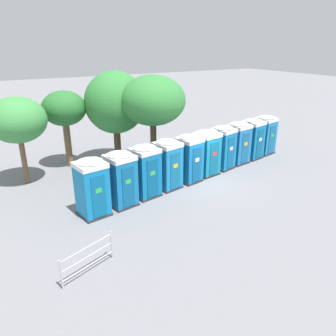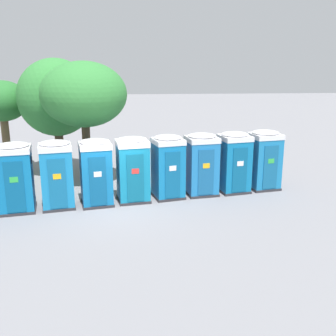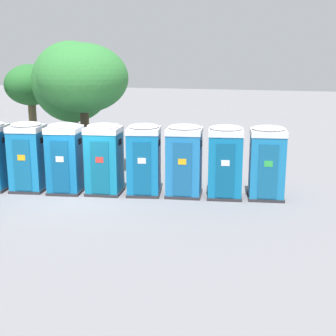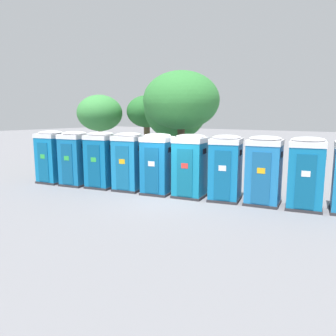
{
  "view_description": "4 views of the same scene",
  "coord_description": "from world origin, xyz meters",
  "px_view_note": "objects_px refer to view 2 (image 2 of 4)",
  "views": [
    {
      "loc": [
        -10.02,
        -13.13,
        7.01
      ],
      "look_at": [
        -2.21,
        0.17,
        1.08
      ],
      "focal_mm": 35.0,
      "sensor_mm": 36.0,
      "label": 1
    },
    {
      "loc": [
        0.62,
        -14.1,
        5.18
      ],
      "look_at": [
        1.99,
        0.99,
        1.21
      ],
      "focal_mm": 42.0,
      "sensor_mm": 36.0,
      "label": 2
    },
    {
      "loc": [
        7.61,
        -14.18,
        4.74
      ],
      "look_at": [
        2.83,
        1.15,
        0.98
      ],
      "focal_mm": 50.0,
      "sensor_mm": 36.0,
      "label": 3
    },
    {
      "loc": [
        7.17,
        -10.48,
        3.28
      ],
      "look_at": [
        -0.37,
        0.53,
        1.11
      ],
      "focal_mm": 35.0,
      "sensor_mm": 36.0,
      "label": 4
    }
  ],
  "objects_px": {
    "portapotty_4": "(96,172)",
    "street_tree_2": "(84,95)",
    "portapotty_5": "(133,169)",
    "portapotty_8": "(234,162)",
    "portapotty_9": "(264,159)",
    "portapotty_7": "(201,164)",
    "street_tree_3": "(2,102)",
    "portapotty_2": "(16,177)",
    "portapotty_6": "(168,166)",
    "street_tree_1": "(56,98)",
    "portapotty_3": "(57,174)"
  },
  "relations": [
    {
      "from": "portapotty_7",
      "to": "portapotty_8",
      "type": "bearing_deg",
      "value": 9.32
    },
    {
      "from": "portapotty_7",
      "to": "street_tree_3",
      "type": "height_order",
      "value": "street_tree_3"
    },
    {
      "from": "portapotty_4",
      "to": "portapotty_9",
      "type": "height_order",
      "value": "same"
    },
    {
      "from": "portapotty_3",
      "to": "portapotty_4",
      "type": "height_order",
      "value": "same"
    },
    {
      "from": "portapotty_2",
      "to": "portapotty_7",
      "type": "bearing_deg",
      "value": 10.72
    },
    {
      "from": "portapotty_3",
      "to": "portapotty_9",
      "type": "height_order",
      "value": "same"
    },
    {
      "from": "portapotty_8",
      "to": "portapotty_9",
      "type": "xyz_separation_m",
      "value": [
        1.39,
        0.31,
        -0.0
      ]
    },
    {
      "from": "portapotty_2",
      "to": "portapotty_5",
      "type": "bearing_deg",
      "value": 10.23
    },
    {
      "from": "portapotty_3",
      "to": "street_tree_1",
      "type": "distance_m",
      "value": 5.46
    },
    {
      "from": "portapotty_2",
      "to": "portapotty_4",
      "type": "xyz_separation_m",
      "value": [
        2.82,
        0.45,
        0.0
      ]
    },
    {
      "from": "portapotty_6",
      "to": "portapotty_2",
      "type": "bearing_deg",
      "value": -169.37
    },
    {
      "from": "portapotty_2",
      "to": "street_tree_1",
      "type": "height_order",
      "value": "street_tree_1"
    },
    {
      "from": "portapotty_5",
      "to": "portapotty_7",
      "type": "height_order",
      "value": "same"
    },
    {
      "from": "street_tree_2",
      "to": "portapotty_7",
      "type": "bearing_deg",
      "value": -21.96
    },
    {
      "from": "street_tree_3",
      "to": "portapotty_6",
      "type": "bearing_deg",
      "value": -32.8
    },
    {
      "from": "portapotty_9",
      "to": "portapotty_7",
      "type": "bearing_deg",
      "value": -169.12
    },
    {
      "from": "street_tree_3",
      "to": "portapotty_9",
      "type": "bearing_deg",
      "value": -19.23
    },
    {
      "from": "street_tree_2",
      "to": "street_tree_3",
      "type": "height_order",
      "value": "street_tree_2"
    },
    {
      "from": "portapotty_8",
      "to": "portapotty_9",
      "type": "bearing_deg",
      "value": 12.43
    },
    {
      "from": "portapotty_8",
      "to": "street_tree_2",
      "type": "height_order",
      "value": "street_tree_2"
    },
    {
      "from": "portapotty_8",
      "to": "street_tree_3",
      "type": "xyz_separation_m",
      "value": [
        -10.51,
        4.46,
        2.15
      ]
    },
    {
      "from": "portapotty_6",
      "to": "street_tree_1",
      "type": "relative_size",
      "value": 0.46
    },
    {
      "from": "portapotty_6",
      "to": "portapotty_8",
      "type": "height_order",
      "value": "same"
    },
    {
      "from": "portapotty_5",
      "to": "street_tree_2",
      "type": "bearing_deg",
      "value": 128.83
    },
    {
      "from": "portapotty_3",
      "to": "portapotty_4",
      "type": "distance_m",
      "value": 1.43
    },
    {
      "from": "portapotty_5",
      "to": "street_tree_1",
      "type": "height_order",
      "value": "street_tree_1"
    },
    {
      "from": "portapotty_3",
      "to": "street_tree_3",
      "type": "height_order",
      "value": "street_tree_3"
    },
    {
      "from": "portapotty_7",
      "to": "street_tree_2",
      "type": "xyz_separation_m",
      "value": [
        -4.82,
        1.94,
        2.67
      ]
    },
    {
      "from": "street_tree_1",
      "to": "street_tree_2",
      "type": "height_order",
      "value": "street_tree_1"
    },
    {
      "from": "portapotty_4",
      "to": "portapotty_7",
      "type": "height_order",
      "value": "same"
    },
    {
      "from": "street_tree_1",
      "to": "street_tree_3",
      "type": "height_order",
      "value": "street_tree_1"
    },
    {
      "from": "portapotty_8",
      "to": "portapotty_4",
      "type": "bearing_deg",
      "value": -168.83
    },
    {
      "from": "portapotty_4",
      "to": "street_tree_2",
      "type": "xyz_separation_m",
      "value": [
        -0.63,
        2.82,
        2.67
      ]
    },
    {
      "from": "portapotty_7",
      "to": "street_tree_2",
      "type": "height_order",
      "value": "street_tree_2"
    },
    {
      "from": "portapotty_3",
      "to": "portapotty_8",
      "type": "height_order",
      "value": "same"
    },
    {
      "from": "street_tree_2",
      "to": "portapotty_4",
      "type": "bearing_deg",
      "value": -77.48
    },
    {
      "from": "portapotty_6",
      "to": "street_tree_2",
      "type": "distance_m",
      "value": 4.87
    },
    {
      "from": "portapotty_2",
      "to": "street_tree_2",
      "type": "bearing_deg",
      "value": 56.13
    },
    {
      "from": "portapotty_3",
      "to": "portapotty_8",
      "type": "distance_m",
      "value": 7.14
    },
    {
      "from": "portapotty_2",
      "to": "street_tree_2",
      "type": "relative_size",
      "value": 0.47
    },
    {
      "from": "portapotty_6",
      "to": "street_tree_2",
      "type": "bearing_deg",
      "value": 147.03
    },
    {
      "from": "portapotty_6",
      "to": "street_tree_1",
      "type": "distance_m",
      "value": 6.83
    },
    {
      "from": "portapotty_6",
      "to": "portapotty_7",
      "type": "relative_size",
      "value": 1.0
    },
    {
      "from": "portapotty_2",
      "to": "portapotty_6",
      "type": "relative_size",
      "value": 1.0
    },
    {
      "from": "portapotty_4",
      "to": "portapotty_6",
      "type": "xyz_separation_m",
      "value": [
        2.79,
        0.6,
        0.0
      ]
    },
    {
      "from": "portapotty_4",
      "to": "portapotty_5",
      "type": "distance_m",
      "value": 1.43
    },
    {
      "from": "portapotty_7",
      "to": "portapotty_9",
      "type": "relative_size",
      "value": 1.0
    },
    {
      "from": "portapotty_2",
      "to": "portapotty_9",
      "type": "xyz_separation_m",
      "value": [
        9.82,
        1.87,
        0.0
      ]
    },
    {
      "from": "portapotty_4",
      "to": "portapotty_8",
      "type": "height_order",
      "value": "same"
    },
    {
      "from": "portapotty_9",
      "to": "portapotty_3",
      "type": "bearing_deg",
      "value": -169.32
    }
  ]
}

